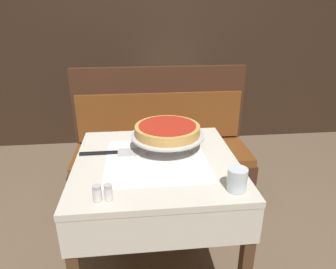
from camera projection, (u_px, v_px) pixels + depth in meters
The scene contains 11 objects.
dining_table_front at pixel (157, 180), 1.55m from camera, with size 0.81×0.81×0.76m.
dining_table_rear at pixel (174, 98), 3.02m from camera, with size 0.61×0.61×0.77m.
booth_bench at pixel (162, 164), 2.42m from camera, with size 1.37×0.51×1.05m.
back_wall_panel at pixel (143, 36), 3.18m from camera, with size 6.00×0.04×2.40m, color black.
pizza_pan_stand at pixel (167, 136), 1.59m from camera, with size 0.39×0.39×0.08m.
deep_dish_pizza at pixel (167, 130), 1.58m from camera, with size 0.34×0.34×0.05m.
pizza_server at pixel (113, 153), 1.56m from camera, with size 0.31×0.10×0.01m.
water_glass_near at pixel (237, 179), 1.23m from camera, with size 0.08×0.08×0.10m.
salt_shaker at pixel (97, 193), 1.17m from camera, with size 0.04×0.04×0.07m.
pepper_shaker at pixel (108, 192), 1.17m from camera, with size 0.03×0.03×0.07m.
condiment_caddy at pixel (167, 83), 2.86m from camera, with size 0.12×0.12×0.16m.
Camera 1 is at (-0.08, -1.34, 1.46)m, focal length 32.00 mm.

